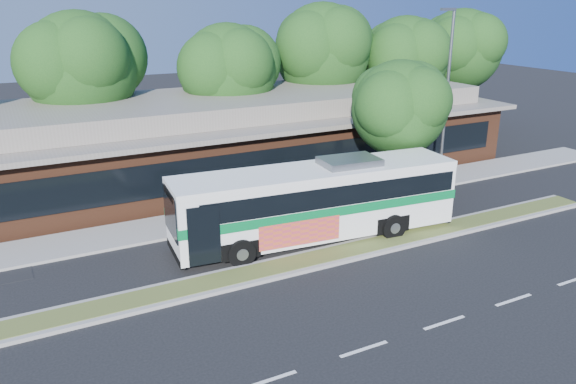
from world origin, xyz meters
The scene contains 12 objects.
ground centered at (0.00, 0.00, 0.00)m, with size 120.00×120.00×0.00m, color black.
median_strip centered at (0.00, 0.60, 0.07)m, with size 26.00×1.10×0.15m, color #475323.
sidewalk centered at (0.00, 6.40, 0.06)m, with size 44.00×2.60×0.12m, color gray.
plaza_building centered at (0.00, 12.99, 2.13)m, with size 33.20×11.20×4.45m.
lamp_post centered at (9.56, 6.00, 4.90)m, with size 0.93×0.18×9.07m.
tree_bg_b centered at (-6.57, 16.14, 6.14)m, with size 6.69×6.00×9.00m.
tree_bg_c centered at (1.40, 15.13, 5.59)m, with size 6.24×5.60×8.26m.
tree_bg_d centered at (8.45, 16.15, 6.42)m, with size 6.91×6.20×9.37m.
tree_bg_e centered at (14.42, 15.14, 5.74)m, with size 6.47×5.80×8.50m.
tree_bg_f centered at (20.43, 16.14, 6.06)m, with size 6.69×6.00×8.92m.
transit_bus centered at (-0.24, 2.39, 1.86)m, with size 12.04×3.58×3.33m.
sidewalk_tree centered at (6.33, 5.41, 4.58)m, with size 5.17×4.64×6.80m.
Camera 1 is at (-11.22, -16.12, 9.41)m, focal length 35.00 mm.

